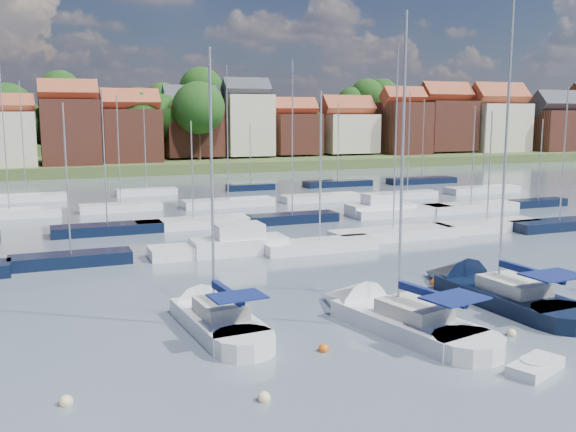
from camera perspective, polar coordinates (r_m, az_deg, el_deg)
name	(u,v)px	position (r m, az deg, el deg)	size (l,w,h in m)	color
ground	(231,212)	(68.15, -5.07, 0.39)	(260.00, 260.00, 0.00)	#4F5E6B
sailboat_left	(210,316)	(32.39, -6.98, -8.80)	(3.64, 10.77, 14.42)	silver
sailboat_centre	(384,316)	(32.51, 8.55, -8.77)	(5.71, 12.32, 16.18)	silver
sailboat_navy	(484,290)	(38.29, 16.99, -6.33)	(4.19, 12.93, 17.59)	black
tender	(536,367)	(28.25, 21.14, -12.38)	(2.98, 2.19, 0.58)	silver
buoy_a	(66,405)	(25.13, -19.13, -15.56)	(0.51, 0.51, 0.51)	beige
buoy_b	(264,401)	(24.14, -2.15, -16.09)	(0.50, 0.50, 0.50)	beige
buoy_c	(324,351)	(28.68, 3.19, -11.91)	(0.48, 0.48, 0.48)	#D85914
buoy_d	(511,336)	(32.26, 19.25, -10.00)	(0.45, 0.45, 0.45)	beige
buoy_e	(434,285)	(40.15, 12.88, -5.96)	(0.51, 0.51, 0.51)	#D85914
marina_field	(263,213)	(64.09, -2.21, 0.26)	(79.62, 41.41, 15.93)	silver
far_shore_town	(130,137)	(158.84, -13.89, 6.79)	(212.46, 90.00, 22.27)	#4A5B2D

